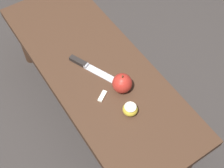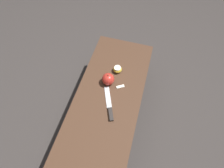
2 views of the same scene
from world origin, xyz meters
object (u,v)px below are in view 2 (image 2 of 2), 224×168
wooden_bench (106,108)px  apple_cut (117,69)px  knife (110,108)px  apple_whole (108,79)px

wooden_bench → apple_cut: (0.28, -0.01, 0.08)m
wooden_bench → apple_cut: 0.29m
wooden_bench → knife: size_ratio=4.92×
apple_whole → wooden_bench: bearing=-169.5°
wooden_bench → knife: (-0.02, -0.04, 0.06)m
knife → apple_whole: size_ratio=2.48×
apple_cut → wooden_bench: bearing=178.9°
wooden_bench → apple_whole: bearing=10.5°
knife → apple_whole: bearing=-3.9°
apple_cut → apple_whole: bearing=161.7°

